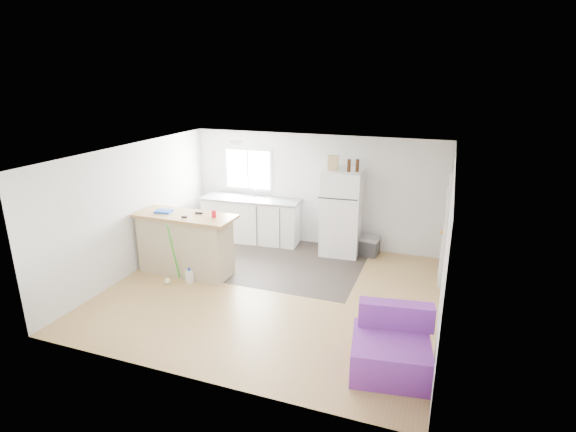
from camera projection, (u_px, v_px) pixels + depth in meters
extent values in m
cube|color=#AC8548|center=(272.00, 291.00, 7.78)|extent=(5.50, 5.00, 0.01)
cube|color=white|center=(270.00, 154.00, 7.05)|extent=(5.50, 5.00, 0.01)
cube|color=silver|center=(314.00, 190.00, 9.65)|extent=(5.50, 0.01, 2.40)
cube|color=silver|center=(189.00, 292.00, 5.18)|extent=(5.50, 0.01, 2.40)
cube|color=silver|center=(133.00, 209.00, 8.31)|extent=(0.01, 5.00, 2.40)
cube|color=silver|center=(446.00, 247.00, 6.52)|extent=(0.01, 5.00, 2.40)
cube|color=#342B27|center=(262.00, 259.00, 9.13)|extent=(4.05, 2.50, 0.00)
cube|color=white|center=(248.00, 169.00, 10.04)|extent=(1.18, 0.04, 0.98)
cube|color=white|center=(248.00, 169.00, 10.02)|extent=(1.05, 0.01, 0.85)
cube|color=white|center=(248.00, 169.00, 10.02)|extent=(0.03, 0.02, 0.85)
cube|color=white|center=(445.00, 226.00, 7.97)|extent=(0.05, 0.82, 2.03)
cube|color=white|center=(446.00, 226.00, 7.96)|extent=(0.03, 0.92, 2.10)
sphere|color=gold|center=(442.00, 232.00, 7.70)|extent=(0.07, 0.07, 0.07)
cylinder|color=white|center=(235.00, 142.00, 8.52)|extent=(0.30, 0.30, 0.07)
cube|color=white|center=(252.00, 220.00, 10.01)|extent=(2.18, 0.79, 0.94)
cube|color=slate|center=(251.00, 199.00, 9.86)|extent=(2.24, 0.84, 0.04)
cube|color=silver|center=(250.00, 200.00, 9.83)|extent=(0.62, 0.49, 0.06)
cube|color=#C8BA90|center=(186.00, 245.00, 8.35)|extent=(1.71, 0.63, 1.10)
cube|color=tan|center=(185.00, 216.00, 8.17)|extent=(1.88, 0.74, 0.05)
cube|color=white|center=(341.00, 213.00, 9.18)|extent=(0.83, 0.78, 1.76)
cube|color=black|center=(338.00, 199.00, 8.73)|extent=(0.78, 0.07, 0.02)
cube|color=silver|center=(322.00, 186.00, 8.76)|extent=(0.03, 0.02, 0.32)
cube|color=silver|center=(322.00, 224.00, 8.99)|extent=(0.03, 0.02, 0.62)
cube|color=#313134|center=(366.00, 247.00, 9.31)|extent=(0.53, 0.39, 0.33)
cube|color=gray|center=(367.00, 238.00, 9.25)|extent=(0.56, 0.42, 0.07)
cube|color=purple|center=(390.00, 356.00, 5.63)|extent=(1.08, 1.04, 0.45)
cube|color=purple|center=(396.00, 315.00, 5.82)|extent=(0.98, 0.37, 0.34)
cube|color=white|center=(189.00, 276.00, 8.07)|extent=(0.14, 0.12, 0.23)
cylinder|color=#173AA7|center=(189.00, 269.00, 8.03)|extent=(0.05, 0.05, 0.04)
cylinder|color=green|center=(173.00, 252.00, 7.93)|extent=(0.06, 0.31, 1.11)
sphere|color=beige|center=(167.00, 281.00, 8.03)|extent=(0.13, 0.13, 0.13)
cylinder|color=red|center=(214.00, 214.00, 8.00)|extent=(0.08, 0.08, 0.12)
cube|color=blue|center=(164.00, 211.00, 8.29)|extent=(0.33, 0.27, 0.04)
cube|color=black|center=(199.00, 213.00, 8.21)|extent=(0.15, 0.07, 0.03)
cube|color=black|center=(184.00, 217.00, 7.99)|extent=(0.10, 0.05, 0.03)
cube|color=tan|center=(333.00, 163.00, 8.88)|extent=(0.21, 0.11, 0.30)
cylinder|color=#341B09|center=(349.00, 165.00, 8.76)|extent=(0.09, 0.09, 0.25)
cylinder|color=#341B09|center=(357.00, 165.00, 8.76)|extent=(0.09, 0.09, 0.25)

